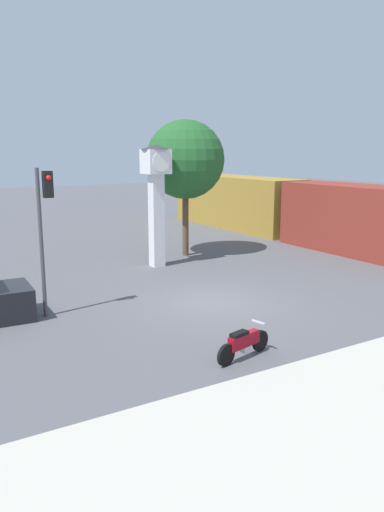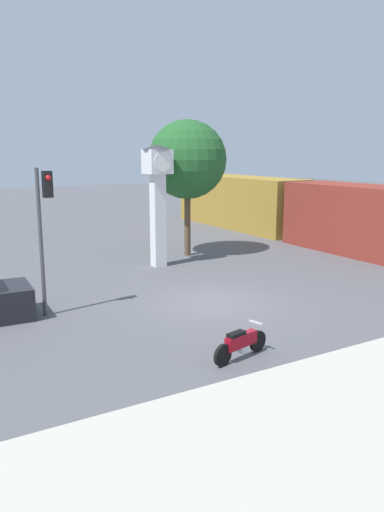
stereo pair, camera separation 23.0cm
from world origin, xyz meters
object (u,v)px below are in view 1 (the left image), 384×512
(traffic_light, at_px, (44,216))
(street_tree, at_px, (185,160))
(clock_tower, at_px, (156,187))
(motorcycle, at_px, (244,343))
(freight_train, at_px, (296,210))

(traffic_light, bearing_deg, street_tree, 34.89)
(clock_tower, xyz_separation_m, traffic_light, (-6.03, -4.42, -0.38))
(motorcycle, bearing_deg, traffic_light, 105.56)
(freight_train, relative_size, street_tree, 3.53)
(motorcycle, xyz_separation_m, freight_train, (12.87, 12.25, 1.30))
(clock_tower, distance_m, traffic_light, 7.49)
(motorcycle, xyz_separation_m, clock_tower, (2.81, 10.22, 3.12))
(traffic_light, distance_m, street_tree, 10.25)
(clock_tower, bearing_deg, freight_train, 11.39)
(motorcycle, xyz_separation_m, street_tree, (5.08, 11.60, 4.25))
(traffic_light, height_order, street_tree, street_tree)
(motorcycle, distance_m, clock_tower, 11.05)
(clock_tower, height_order, street_tree, street_tree)
(freight_train, xyz_separation_m, traffic_light, (-16.10, -6.45, 1.44))
(freight_train, distance_m, traffic_light, 17.40)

